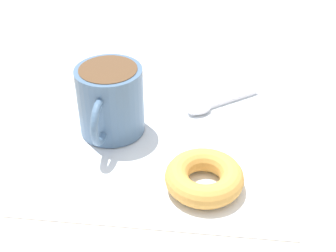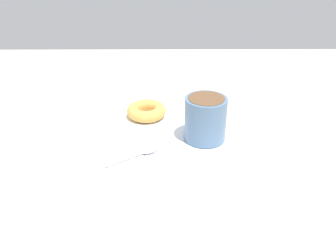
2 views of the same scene
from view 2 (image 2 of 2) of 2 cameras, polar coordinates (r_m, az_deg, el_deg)
The scene contains 5 objects.
ground_plane at distance 78.05cm, azimuth 0.33°, elevation -2.21°, with size 120.00×120.00×2.00cm, color beige.
napkin at distance 77.66cm, azimuth 0.00°, elevation -1.39°, with size 30.69×30.69×0.30cm, color white.
coffee_cup at distance 74.66cm, azimuth 5.72°, elevation 1.30°, with size 8.36×11.80×8.94cm.
donut at distance 84.50cm, azimuth -3.31°, elevation 2.34°, with size 8.84×8.84×2.67cm, color gold.
spoon at distance 71.22cm, azimuth -3.95°, elevation -3.99°, with size 10.69×7.99×0.90cm.
Camera 2 is at (-0.89, -66.97, 39.06)cm, focal length 40.00 mm.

